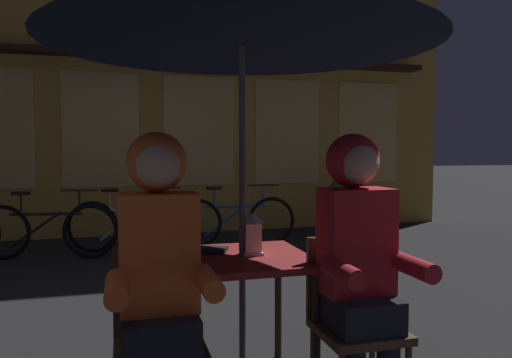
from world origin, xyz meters
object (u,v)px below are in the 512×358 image
object	(u,v)px
chair_left	(159,334)
person_right_hooded	(359,247)
patio_umbrella	(242,10)
potted_plant	(347,201)
bicycle_second	(46,230)
person_left_hooded	(159,258)
chair_right	(352,314)
book	(209,250)
cafe_table	(242,274)
lantern	(252,233)
bicycle_third	(133,225)
bicycle_fourth	(235,221)

from	to	relation	value
chair_left	person_right_hooded	xyz separation A→B (m)	(0.96, -0.06, 0.36)
patio_umbrella	potted_plant	xyz separation A→B (m)	(2.65, 4.12, -1.51)
bicycle_second	potted_plant	distance (m)	4.17
person_left_hooded	person_right_hooded	size ratio (longest dim) A/B	1.00
chair_left	chair_right	bearing A→B (deg)	0.00
bicycle_second	book	size ratio (longest dim) A/B	8.31
cafe_table	lantern	bearing A→B (deg)	13.27
person_left_hooded	person_right_hooded	world-z (taller)	same
patio_umbrella	book	world-z (taller)	patio_umbrella
cafe_table	potted_plant	distance (m)	4.90
patio_umbrella	person_left_hooded	distance (m)	1.37
bicycle_second	potted_plant	bearing A→B (deg)	5.67
chair_left	person_left_hooded	xyz separation A→B (m)	(-0.00, -0.06, 0.36)
lantern	bicycle_second	world-z (taller)	lantern
person_left_hooded	bicycle_second	size ratio (longest dim) A/B	0.84
cafe_table	patio_umbrella	distance (m)	1.42
lantern	cafe_table	bearing A→B (deg)	-166.73
potted_plant	bicycle_third	bearing A→B (deg)	-174.82
chair_right	potted_plant	world-z (taller)	potted_plant
chair_left	bicycle_third	distance (m)	4.21
potted_plant	person_left_hooded	bearing A→B (deg)	-124.58
chair_left	bicycle_second	distance (m)	4.20
cafe_table	chair_right	world-z (taller)	chair_right
patio_umbrella	lantern	world-z (taller)	patio_umbrella
lantern	potted_plant	bearing A→B (deg)	57.70
bicycle_third	patio_umbrella	bearing A→B (deg)	-82.75
bicycle_second	person_right_hooded	bearing A→B (deg)	-64.46
person_right_hooded	book	distance (m)	0.86
cafe_table	bicycle_third	bearing A→B (deg)	97.25
patio_umbrella	person_right_hooded	world-z (taller)	patio_umbrella
person_right_hooded	bicycle_second	xyz separation A→B (m)	(-1.98, 4.13, -0.50)
chair_left	book	xyz separation A→B (m)	(0.32, 0.51, 0.26)
bicycle_fourth	potted_plant	bearing A→B (deg)	8.26
person_left_hooded	potted_plant	size ratio (longest dim) A/B	1.52
chair_left	potted_plant	world-z (taller)	potted_plant
cafe_table	person_left_hooded	distance (m)	0.67
chair_right	bicycle_third	xyz separation A→B (m)	(-0.97, 4.20, -0.14)
lantern	person_left_hooded	distance (m)	0.69
book	lantern	bearing A→B (deg)	-6.20
person_right_hooded	bicycle_fourth	world-z (taller)	person_right_hooded
person_right_hooded	chair_right	bearing A→B (deg)	90.00
chair_right	person_left_hooded	distance (m)	1.03
lantern	person_left_hooded	xyz separation A→B (m)	(-0.54, -0.44, -0.01)
bicycle_third	chair_right	bearing A→B (deg)	-77.03
cafe_table	bicycle_second	size ratio (longest dim) A/B	0.45
person_left_hooded	bicycle_second	distance (m)	4.28
bicycle_fourth	chair_left	bearing A→B (deg)	-107.57
bicycle_second	lantern	bearing A→B (deg)	-67.20
cafe_table	chair_left	world-z (taller)	chair_left
chair_left	bicycle_fourth	world-z (taller)	chair_left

